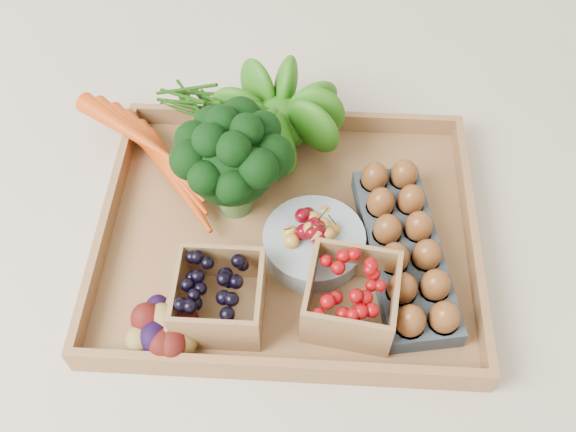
# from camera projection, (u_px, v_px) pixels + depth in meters

# --- Properties ---
(ground) EXTENTS (4.00, 4.00, 0.00)m
(ground) POSITION_uv_depth(u_px,v_px,m) (288.00, 239.00, 0.97)
(ground) COLOR beige
(ground) RESTS_ON ground
(tray) EXTENTS (0.55, 0.45, 0.01)m
(tray) POSITION_uv_depth(u_px,v_px,m) (288.00, 236.00, 0.96)
(tray) COLOR #97693F
(tray) RESTS_ON ground
(carrots) EXTENTS (0.23, 0.17, 0.06)m
(carrots) POSITION_uv_depth(u_px,v_px,m) (163.00, 159.00, 1.01)
(carrots) COLOR #C03E0B
(carrots) RESTS_ON tray
(lettuce) EXTENTS (0.14, 0.14, 0.14)m
(lettuce) POSITION_uv_depth(u_px,v_px,m) (280.00, 110.00, 1.01)
(lettuce) COLOR #235A0E
(lettuce) RESTS_ON tray
(broccoli) EXTENTS (0.17, 0.17, 0.13)m
(broccoli) POSITION_uv_depth(u_px,v_px,m) (233.00, 179.00, 0.94)
(broccoli) COLOR black
(broccoli) RESTS_ON tray
(cherry_bowl) EXTENTS (0.15, 0.15, 0.04)m
(cherry_bowl) POSITION_uv_depth(u_px,v_px,m) (314.00, 244.00, 0.93)
(cherry_bowl) COLOR #8C9EA5
(cherry_bowl) RESTS_ON tray
(egg_carton) EXTENTS (0.15, 0.30, 0.03)m
(egg_carton) POSITION_uv_depth(u_px,v_px,m) (404.00, 253.00, 0.92)
(egg_carton) COLOR #3C454C
(egg_carton) RESTS_ON tray
(potatoes) EXTENTS (0.12, 0.12, 0.07)m
(potatoes) POSITION_uv_depth(u_px,v_px,m) (168.00, 330.00, 0.83)
(potatoes) COLOR #400D0A
(potatoes) RESTS_ON tray
(punnet_blackberry) EXTENTS (0.12, 0.12, 0.08)m
(punnet_blackberry) POSITION_uv_depth(u_px,v_px,m) (220.00, 297.00, 0.85)
(punnet_blackberry) COLOR black
(punnet_blackberry) RESTS_ON tray
(punnet_raspberry) EXTENTS (0.13, 0.13, 0.08)m
(punnet_raspberry) POSITION_uv_depth(u_px,v_px,m) (351.00, 297.00, 0.85)
(punnet_raspberry) COLOR #7C0508
(punnet_raspberry) RESTS_ON tray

